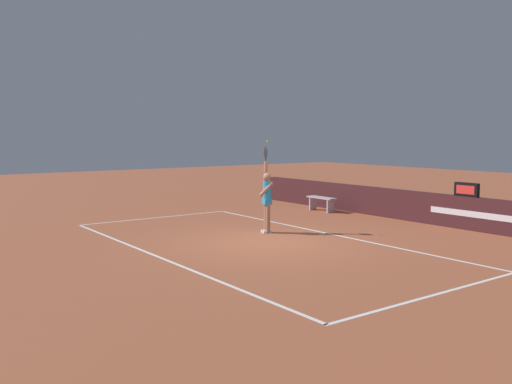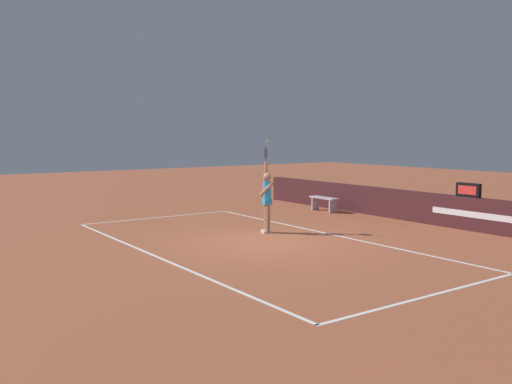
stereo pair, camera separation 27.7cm
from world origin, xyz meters
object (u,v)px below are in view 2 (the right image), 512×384
Objects in this scene: tennis_ball at (268,142)px; courtside_bench_near at (324,201)px; tennis_player at (267,197)px; speed_display at (468,190)px.

courtside_bench_near is (-2.30, 4.22, -2.20)m from tennis_ball.
tennis_player is 1.99× the size of courtside_bench_near.
tennis_player is 4.89m from courtside_bench_near.
speed_display is 5.91m from tennis_player.
speed_display is 0.61× the size of courtside_bench_near.
tennis_ball is 5.29m from courtside_bench_near.
courtside_bench_near is at bearing 118.57° from tennis_player.
speed_display is 6.05m from tennis_ball.
speed_display is at bearing 8.93° from courtside_bench_near.
speed_display is at bearing 59.55° from tennis_player.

